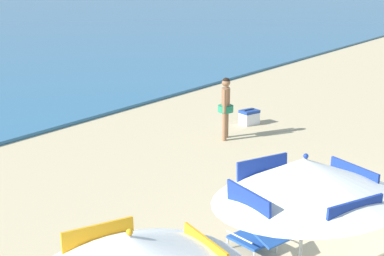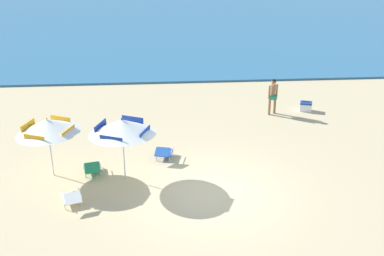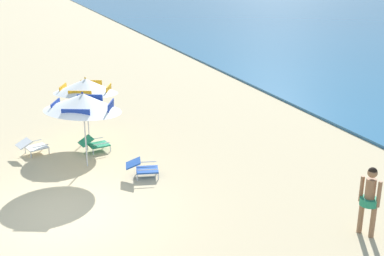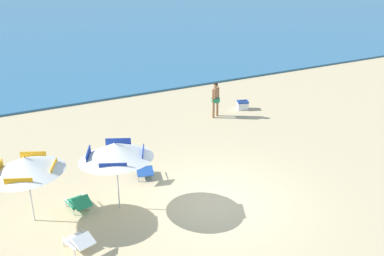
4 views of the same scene
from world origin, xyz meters
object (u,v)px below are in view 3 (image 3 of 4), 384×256
object	(u,v)px
beach_umbrella_striped_second	(86,86)
person_standing_near_shore	(370,196)
beach_umbrella_striped_main	(83,102)
lounge_chair_under_umbrella	(142,167)
lounge_chair_beside_umbrella	(32,146)
lounge_chair_facing_sea	(94,143)

from	to	relation	value
beach_umbrella_striped_second	person_standing_near_shore	size ratio (longest dim) A/B	1.89
beach_umbrella_striped_main	beach_umbrella_striped_second	size ratio (longest dim) A/B	0.86
beach_umbrella_striped_second	person_standing_near_shore	xyz separation A→B (m)	(8.36, 4.61, -0.91)
beach_umbrella_striped_second	lounge_chair_under_umbrella	size ratio (longest dim) A/B	3.06
lounge_chair_under_umbrella	lounge_chair_beside_umbrella	bearing A→B (deg)	-135.81
beach_umbrella_striped_main	lounge_chair_under_umbrella	xyz separation A→B (m)	(1.30, 1.31, -1.65)
beach_umbrella_striped_second	person_standing_near_shore	distance (m)	9.59
lounge_chair_facing_sea	person_standing_near_shore	world-z (taller)	person_standing_near_shore
beach_umbrella_striped_main	lounge_chair_facing_sea	size ratio (longest dim) A/B	2.60
beach_umbrella_striped_main	lounge_chair_facing_sea	world-z (taller)	beach_umbrella_striped_main
beach_umbrella_striped_main	person_standing_near_shore	world-z (taller)	beach_umbrella_striped_main
lounge_chair_under_umbrella	person_standing_near_shore	bearing A→B (deg)	38.73
beach_umbrella_striped_main	lounge_chair_under_umbrella	world-z (taller)	beach_umbrella_striped_main
lounge_chair_under_umbrella	person_standing_near_shore	size ratio (longest dim) A/B	0.62
lounge_chair_beside_umbrella	person_standing_near_shore	xyz separation A→B (m)	(7.47, 6.47, 0.63)
lounge_chair_facing_sea	person_standing_near_shore	distance (m)	8.47
beach_umbrella_striped_main	lounge_chair_facing_sea	bearing A→B (deg)	160.37
beach_umbrella_striped_main	lounge_chair_beside_umbrella	distance (m)	2.67
lounge_chair_beside_umbrella	person_standing_near_shore	world-z (taller)	person_standing_near_shore
lounge_chair_under_umbrella	person_standing_near_shore	xyz separation A→B (m)	(4.65, 3.73, 0.63)
beach_umbrella_striped_second	lounge_chair_beside_umbrella	size ratio (longest dim) A/B	2.97
lounge_chair_under_umbrella	person_standing_near_shore	distance (m)	5.99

